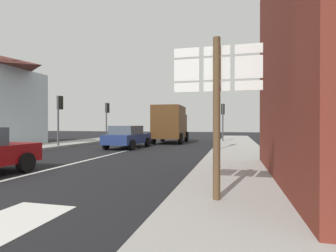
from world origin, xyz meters
name	(u,v)px	position (x,y,z in m)	size (l,w,h in m)	color
ground_plane	(125,151)	(0.00, 10.00, 0.00)	(80.00, 80.00, 0.00)	black
sidewalk_right	(238,157)	(6.35, 8.00, 0.07)	(2.87, 44.00, 0.14)	#9E9B96
sidewalk_left	(6,151)	(-6.35, 8.00, 0.07)	(2.87, 44.00, 0.14)	#9E9B96
lane_centre_stripe	(88,160)	(0.00, 6.00, 0.01)	(0.16, 12.00, 0.01)	silver
lane_turn_arrow	(1,225)	(2.70, -1.00, 0.01)	(1.20, 2.20, 0.01)	silver
sedan_far	(128,136)	(-0.63, 11.92, 0.76)	(2.05, 4.24, 1.47)	navy
delivery_truck	(170,123)	(0.99, 17.23, 1.65)	(2.66, 5.09, 3.05)	#4C2D14
route_sign_post	(217,101)	(5.86, 0.78, 2.00)	(1.66, 0.14, 3.20)	brown
traffic_light_near_left	(59,109)	(-5.21, 11.17, 2.57)	(0.30, 0.49, 3.47)	#47474C
traffic_light_far_left	(107,113)	(-5.21, 18.01, 2.61)	(0.30, 0.49, 3.52)	#47474C
traffic_light_far_right	(223,114)	(5.21, 18.92, 2.45)	(0.30, 0.49, 3.31)	#47474C
traffic_light_near_right	(217,103)	(5.21, 10.82, 2.77)	(0.30, 0.49, 3.74)	#47474C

